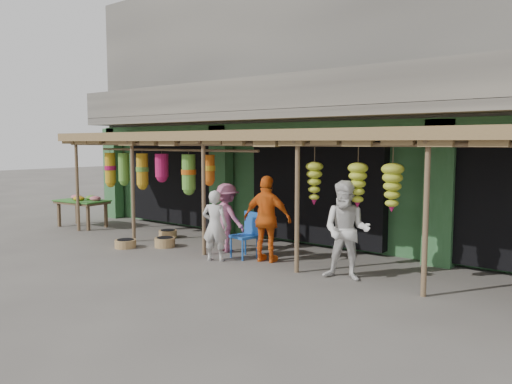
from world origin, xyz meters
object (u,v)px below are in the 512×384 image
Objects in this scene: person_front at (215,226)px; person_vendor at (267,219)px; blue_chair at (247,232)px; person_shopper at (227,218)px; flower_table at (83,202)px; person_right at (347,231)px.

person_front is 0.83× the size of person_vendor.
person_shopper is at bearing 179.03° from blue_chair.
person_front is at bearing 120.14° from person_shopper.
person_vendor is at bearing -7.21° from flower_table.
person_shopper is (-0.76, 0.17, 0.23)m from blue_chair.
person_right is 1.99m from person_vendor.
blue_chair is (6.41, -0.06, -0.20)m from flower_table.
person_shopper is at bearing -21.94° from person_vendor.
person_shopper is (5.64, 0.11, 0.03)m from flower_table.
person_front is 0.83× the size of person_right.
person_right is 3.37m from person_shopper.
person_front is (6.07, -0.75, -0.00)m from flower_table.
person_front is 2.95m from person_right.
person_shopper reaches higher than blue_chair.
blue_chair reaches higher than flower_table.
flower_table is 5.65m from person_shopper.
person_vendor is at bearing 159.81° from person_right.
person_front is (-0.34, -0.69, 0.20)m from blue_chair.
person_vendor is at bearing 5.58° from blue_chair.
person_front is at bearing 21.58° from person_vendor.
person_front is at bearing -104.22° from blue_chair.
person_vendor is (-1.98, 0.21, 0.00)m from person_right.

